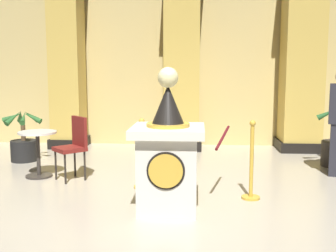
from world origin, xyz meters
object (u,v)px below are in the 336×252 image
at_px(potted_palm_left, 24,144).
at_px(cafe_chair_red, 74,142).
at_px(stanchion_far, 142,164).
at_px(stanchion_near, 251,172).
at_px(pedestal_clock, 168,157).
at_px(cafe_table, 38,148).

bearing_deg(potted_palm_left, cafe_chair_red, -42.35).
xyz_separation_m(stanchion_far, cafe_chair_red, (-1.09, 0.40, 0.23)).
relative_size(stanchion_near, cafe_chair_red, 1.08).
xyz_separation_m(pedestal_clock, cafe_table, (-2.13, 1.41, -0.19)).
distance_m(stanchion_near, stanchion_far, 1.53).
relative_size(pedestal_clock, potted_palm_left, 1.75).
distance_m(pedestal_clock, stanchion_far, 1.05).
relative_size(stanchion_far, potted_palm_left, 1.03).
xyz_separation_m(stanchion_far, potted_palm_left, (-2.39, 1.58, -0.02)).
height_order(stanchion_far, potted_palm_left, stanchion_far).
relative_size(stanchion_near, stanchion_far, 1.03).
height_order(potted_palm_left, cafe_chair_red, potted_palm_left).
relative_size(potted_palm_left, cafe_table, 1.36).
relative_size(stanchion_near, cafe_table, 1.44).
relative_size(pedestal_clock, cafe_chair_red, 1.77).
height_order(pedestal_clock, cafe_table, pedestal_clock).
xyz_separation_m(cafe_table, cafe_chair_red, (0.60, -0.10, 0.11)).
bearing_deg(cafe_table, stanchion_far, -16.26).
height_order(pedestal_clock, cafe_chair_red, pedestal_clock).
height_order(cafe_table, cafe_chair_red, cafe_chair_red).
bearing_deg(stanchion_near, pedestal_clock, -153.48).
relative_size(pedestal_clock, stanchion_far, 1.70).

